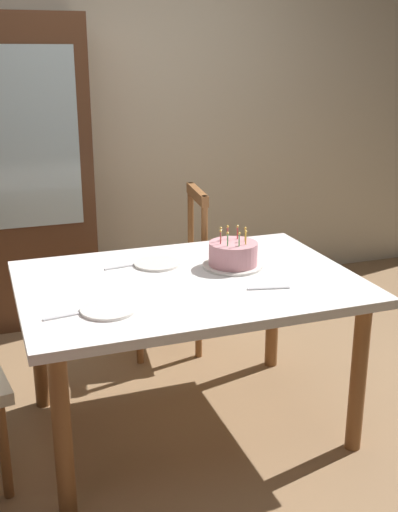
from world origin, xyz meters
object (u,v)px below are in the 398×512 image
chair_spindle_back (169,274)px  dining_table (188,298)px  plate_near_celebrant (109,309)px  plate_far_side (157,263)px  birthday_cake (233,255)px

chair_spindle_back → dining_table: bearing=-101.0°
plate_near_celebrant → chair_spindle_back: chair_spindle_back is taller
dining_table → chair_spindle_back: (0.16, 0.83, -0.19)m
plate_far_side → chair_spindle_back: (0.23, 0.60, -0.28)m
plate_far_side → plate_near_celebrant: bearing=-125.3°
plate_near_celebrant → plate_far_side: size_ratio=1.00×
birthday_cake → plate_near_celebrant: 0.72m
plate_far_side → chair_spindle_back: size_ratio=0.23×
plate_near_celebrant → dining_table: bearing=30.0°
dining_table → plate_far_side: plate_far_side is taller
birthday_cake → chair_spindle_back: (-0.09, 0.75, -0.33)m
birthday_cake → plate_far_side: size_ratio=1.27×
chair_spindle_back → plate_far_side: bearing=-111.4°
chair_spindle_back → plate_near_celebrant: bearing=-117.9°
chair_spindle_back → birthday_cake: bearing=-83.5°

